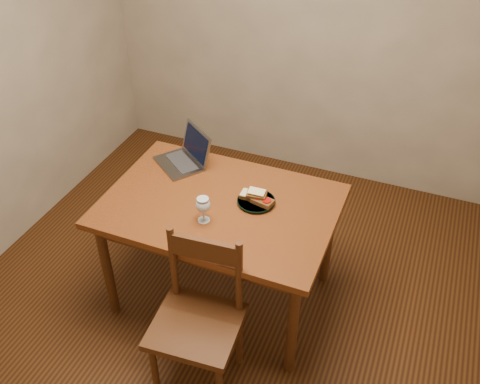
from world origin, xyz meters
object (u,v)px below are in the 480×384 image
at_px(chair, 197,315).
at_px(milk_glass, 203,210).
at_px(table, 220,215).
at_px(plate, 256,202).
at_px(laptop, 187,154).

height_order(chair, milk_glass, milk_glass).
bearing_deg(table, chair, -77.33).
xyz_separation_m(plate, milk_glass, (-0.21, -0.25, 0.07)).
bearing_deg(table, plate, 22.93).
bearing_deg(milk_glass, table, 83.74).
bearing_deg(milk_glass, plate, 50.23).
xyz_separation_m(chair, plate, (0.06, 0.67, 0.25)).
relative_size(table, laptop, 3.26).
distance_m(chair, plate, 0.72).
bearing_deg(plate, chair, -94.73).
bearing_deg(milk_glass, laptop, 125.44).
distance_m(table, laptop, 0.49).
relative_size(plate, laptop, 0.54).
bearing_deg(table, milk_glass, -96.26).
height_order(milk_glass, laptop, laptop).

